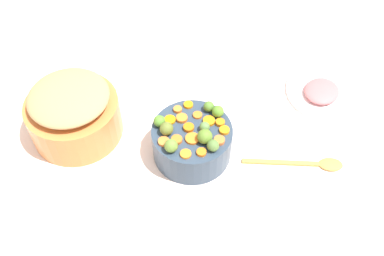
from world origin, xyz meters
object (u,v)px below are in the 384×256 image
(serving_bowl_carrots, at_px, (192,142))
(ham_plate, at_px, (327,92))
(metal_pot, at_px, (75,118))
(wooden_spoon, at_px, (311,164))

(serving_bowl_carrots, distance_m, ham_plate, 0.51)
(ham_plate, bearing_deg, metal_pot, 121.86)
(metal_pot, xyz_separation_m, wooden_spoon, (0.12, -0.70, -0.06))
(serving_bowl_carrots, relative_size, ham_plate, 0.84)
(serving_bowl_carrots, height_order, metal_pot, metal_pot)
(wooden_spoon, bearing_deg, metal_pot, 100.10)
(wooden_spoon, distance_m, ham_plate, 0.31)
(serving_bowl_carrots, height_order, ham_plate, serving_bowl_carrots)
(serving_bowl_carrots, distance_m, metal_pot, 0.36)
(serving_bowl_carrots, relative_size, wooden_spoon, 0.80)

